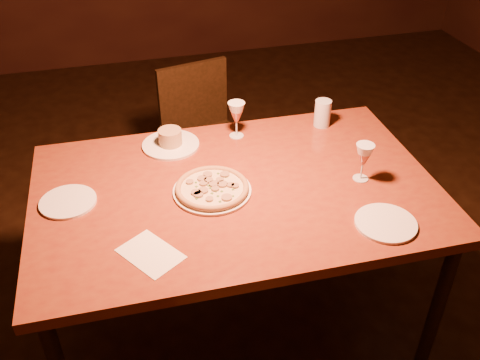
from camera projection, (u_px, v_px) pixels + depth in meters
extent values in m
plane|color=#311E10|center=(290.00, 338.00, 2.51)|extent=(7.00, 7.00, 0.00)
cube|color=brown|center=(236.00, 192.00, 2.09)|extent=(1.58, 1.04, 0.04)
cylinder|color=black|center=(69.00, 231.00, 2.54)|extent=(0.06, 0.06, 0.79)
cylinder|color=black|center=(435.00, 313.00, 2.13)|extent=(0.06, 0.06, 0.79)
cylinder|color=black|center=(348.00, 188.00, 2.82)|extent=(0.06, 0.06, 0.79)
cube|color=black|center=(208.00, 144.00, 3.08)|extent=(0.50, 0.50, 0.04)
cube|color=black|center=(193.00, 96.00, 3.09)|extent=(0.42, 0.12, 0.40)
cylinder|color=black|center=(195.00, 201.00, 3.02)|extent=(0.04, 0.04, 0.43)
cylinder|color=black|center=(173.00, 171.00, 3.27)|extent=(0.04, 0.04, 0.43)
cylinder|color=black|center=(248.00, 185.00, 3.15)|extent=(0.04, 0.04, 0.43)
cylinder|color=black|center=(223.00, 157.00, 3.40)|extent=(0.04, 0.04, 0.43)
cylinder|color=white|center=(212.00, 191.00, 2.05)|extent=(0.30, 0.30, 0.01)
cylinder|color=beige|center=(212.00, 189.00, 2.04)|extent=(0.27, 0.27, 0.01)
torus|color=tan|center=(212.00, 187.00, 2.04)|extent=(0.28, 0.28, 0.02)
cylinder|color=white|center=(171.00, 145.00, 2.33)|extent=(0.25, 0.25, 0.01)
cylinder|color=tan|center=(170.00, 137.00, 2.30)|extent=(0.10, 0.10, 0.07)
cylinder|color=silver|center=(323.00, 113.00, 2.44)|extent=(0.07, 0.07, 0.12)
cylinder|color=white|center=(68.00, 202.00, 2.00)|extent=(0.21, 0.21, 0.01)
cylinder|color=white|center=(386.00, 223.00, 1.89)|extent=(0.22, 0.22, 0.01)
cube|color=white|center=(151.00, 254.00, 1.77)|extent=(0.23, 0.25, 0.00)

